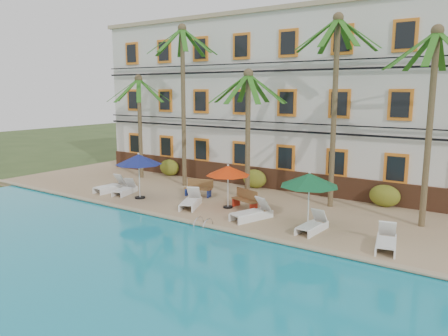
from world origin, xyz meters
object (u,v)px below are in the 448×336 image
Objects in this scene: palm_c at (248,116)px; palm_d at (335,87)px; palm_b at (183,86)px; lounger_c at (191,201)px; lounger_d at (252,212)px; pool_ladder at (203,226)px; lounger_a at (111,186)px; umbrella_green at (309,180)px; palm_a at (140,111)px; umbrella_red at (228,171)px; bench_right at (246,199)px; lounger_b at (125,189)px; lounger_f at (386,241)px; bench_left at (199,187)px; palm_e at (432,101)px; umbrella_blue at (139,160)px; lounger_e at (312,225)px.

palm_d is at bearing 15.75° from palm_c.
palm_b reaches higher than lounger_c.
lounger_d reaches higher than pool_ladder.
palm_b is at bearing 56.47° from lounger_a.
lounger_c is (-1.52, -2.85, -4.09)m from palm_c.
palm_a is at bearing 163.74° from umbrella_green.
umbrella_red is at bearing -87.87° from palm_c.
umbrella_green is at bearing 0.24° from lounger_c.
palm_c is 3.25× the size of lounger_c.
bench_right is (2.38, 1.31, 0.17)m from lounger_c.
lounger_b is (1.13, 0.00, -0.04)m from lounger_a.
pool_ladder is (2.38, -2.12, -0.30)m from lounger_c.
pool_ladder is at bearing -166.87° from lounger_f.
palm_c is at bearing 99.89° from pool_ladder.
lounger_c is at bearing -61.90° from bench_left.
lounger_d is at bearing 60.07° from pool_ladder.
lounger_c is (-6.19, -0.03, -1.78)m from umbrella_green.
palm_e is 11.08× the size of pool_ladder.
lounger_d is at bearing -153.66° from palm_e.
lounger_a is at bearing -171.46° from bench_right.
lounger_b is at bearing 177.81° from lounger_f.
bench_right is (7.11, 1.23, 0.20)m from lounger_b.
umbrella_green reaches higher than lounger_a.
pool_ladder is at bearing -32.03° from palm_a.
palm_d is 12.41× the size of pool_ladder.
bench_left is (-4.65, 2.11, 0.16)m from lounger_d.
umbrella_green is 1.32× the size of lounger_b.
lounger_a is at bearing 174.62° from umbrella_blue.
lounger_a is at bearing -157.65° from bench_left.
umbrella_green is at bearing 1.11° from umbrella_blue.
bench_left is 2.11× the size of pool_ladder.
palm_e reaches higher than lounger_e.
palm_e is 6.15m from lounger_f.
lounger_e is (4.96, -3.00, -4.11)m from palm_c.
lounger_b is at bearing -159.22° from palm_d.
umbrella_red is at bearing -142.67° from palm_d.
lounger_f is 1.29× the size of bench_left.
lounger_e is 1.18× the size of bench_left.
bench_left is 5.43m from pool_ladder.
lounger_a reaches higher than bench_right.
palm_d is 6.81m from bench_right.
palm_c is 0.73× the size of palm_d.
lounger_a reaches higher than pool_ladder.
lounger_c is 3.56m from lounger_d.
umbrella_blue is 1.15× the size of lounger_d.
lounger_a is at bearing 179.09° from lounger_d.
lounger_a is (-7.37, -2.77, -4.09)m from palm_c.
palm_b reaches higher than umbrella_blue.
palm_c reaches higher than umbrella_red.
palm_d is at bearing 16.35° from bench_left.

